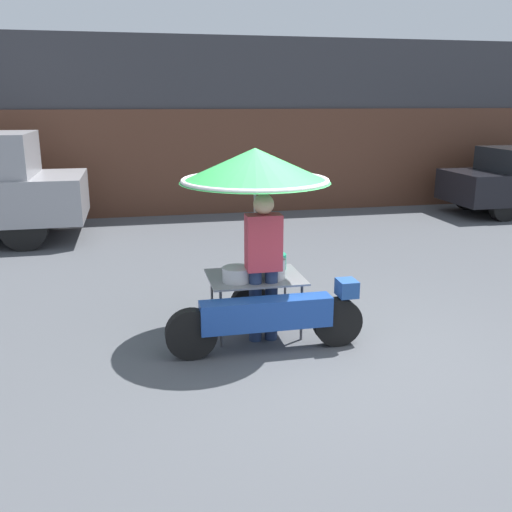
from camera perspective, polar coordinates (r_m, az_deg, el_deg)
The scene contains 4 objects.
ground_plane at distance 6.22m, azimuth 6.50°, elevation -9.41°, with size 36.00×36.00×0.00m, color #4C4F54.
shopfront_building at distance 14.37m, azimuth -4.86°, elevation 12.83°, with size 28.00×2.06×3.99m.
vendor_motorcycle_cart at distance 6.17m, azimuth 0.11°, elevation 6.03°, with size 2.12×1.64×2.10m.
vendor_person at distance 6.16m, azimuth 0.75°, elevation -0.39°, with size 0.38×0.22×1.65m.
Camera 1 is at (-1.87, -5.34, 2.59)m, focal length 40.00 mm.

